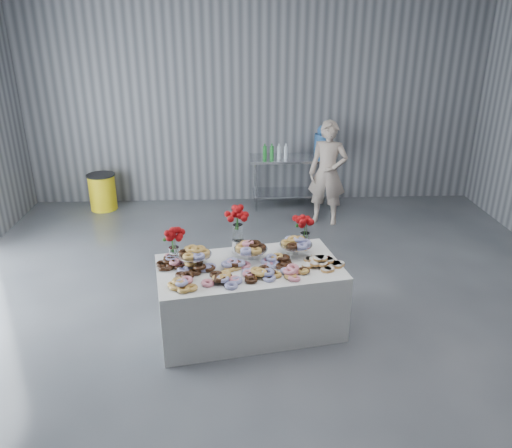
% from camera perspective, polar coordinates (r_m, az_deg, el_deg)
% --- Properties ---
extents(ground, '(9.00, 9.00, 0.00)m').
position_cam_1_polar(ground, '(5.34, 2.14, -13.61)').
color(ground, '#3C3F45').
rests_on(ground, ground).
extents(room_walls, '(8.04, 9.04, 4.02)m').
position_cam_1_polar(room_walls, '(4.39, -1.12, 15.89)').
color(room_walls, gray).
rests_on(room_walls, ground).
extents(display_table, '(2.05, 1.32, 0.75)m').
position_cam_1_polar(display_table, '(5.40, -0.76, -8.36)').
color(display_table, silver).
rests_on(display_table, ground).
extents(prep_table, '(1.50, 0.60, 0.90)m').
position_cam_1_polar(prep_table, '(8.83, 4.21, 5.87)').
color(prep_table, silver).
rests_on(prep_table, ground).
extents(donut_mounds, '(1.92, 1.11, 0.09)m').
position_cam_1_polar(donut_mounds, '(5.15, -0.76, -4.64)').
color(donut_mounds, gold).
rests_on(donut_mounds, display_table).
extents(cake_stand_left, '(0.36, 0.36, 0.17)m').
position_cam_1_polar(cake_stand_left, '(5.21, -7.07, -3.31)').
color(cake_stand_left, silver).
rests_on(cake_stand_left, display_table).
extents(cake_stand_mid, '(0.36, 0.36, 0.17)m').
position_cam_1_polar(cake_stand_mid, '(5.29, -0.60, -2.70)').
color(cake_stand_mid, silver).
rests_on(cake_stand_mid, display_table).
extents(cake_stand_right, '(0.36, 0.36, 0.17)m').
position_cam_1_polar(cake_stand_right, '(5.41, 4.58, -2.18)').
color(cake_stand_right, silver).
rests_on(cake_stand_right, display_table).
extents(danish_pile, '(0.48, 0.48, 0.11)m').
position_cam_1_polar(danish_pile, '(5.25, 7.61, -4.15)').
color(danish_pile, silver).
rests_on(danish_pile, display_table).
extents(bouquet_left, '(0.26, 0.26, 0.42)m').
position_cam_1_polar(bouquet_left, '(5.22, -9.45, -1.49)').
color(bouquet_left, white).
rests_on(bouquet_left, display_table).
extents(bouquet_right, '(0.26, 0.26, 0.42)m').
position_cam_1_polar(bouquet_right, '(5.52, 5.66, 0.08)').
color(bouquet_right, white).
rests_on(bouquet_right, display_table).
extents(bouquet_center, '(0.26, 0.26, 0.57)m').
position_cam_1_polar(bouquet_center, '(5.36, -2.12, 0.41)').
color(bouquet_center, silver).
rests_on(bouquet_center, display_table).
extents(water_jug, '(0.28, 0.28, 0.55)m').
position_cam_1_polar(water_jug, '(8.76, 7.60, 9.20)').
color(water_jug, '#3D7ED0').
rests_on(water_jug, prep_table).
extents(drink_bottles, '(0.54, 0.08, 0.27)m').
position_cam_1_polar(drink_bottles, '(8.59, 2.22, 8.32)').
color(drink_bottles, '#268C33').
rests_on(drink_bottles, prep_table).
extents(person, '(0.71, 0.58, 1.68)m').
position_cam_1_polar(person, '(8.10, 8.20, 5.77)').
color(person, '#CC8C93').
rests_on(person, ground).
extents(trash_barrel, '(0.49, 0.49, 0.63)m').
position_cam_1_polar(trash_barrel, '(9.15, -17.13, 3.54)').
color(trash_barrel, yellow).
rests_on(trash_barrel, ground).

